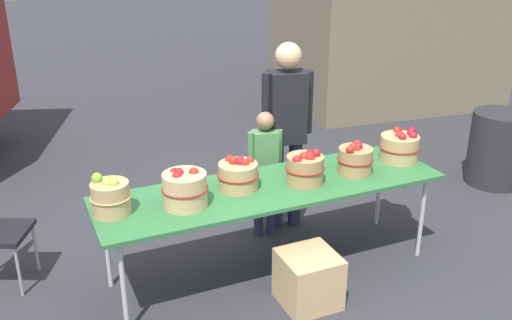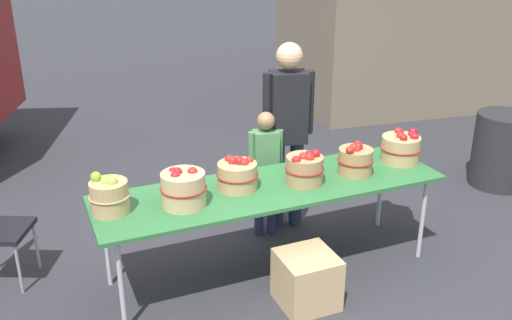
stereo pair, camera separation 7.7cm
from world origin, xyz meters
TOP-DOWN VIEW (x-y plane):
  - ground_plane at (0.00, 0.00)m, footprint 40.00×40.00m
  - market_table at (0.00, 0.00)m, footprint 2.70×0.76m
  - apple_basket_green_0 at (-1.20, 0.04)m, footprint 0.28×0.28m
  - apple_basket_red_0 at (-0.70, -0.05)m, footprint 0.33×0.33m
  - apple_basket_red_1 at (-0.25, 0.06)m, footprint 0.32×0.32m
  - apple_basket_red_2 at (0.26, -0.05)m, footprint 0.31×0.31m
  - apple_basket_red_3 at (0.71, -0.04)m, footprint 0.29×0.29m
  - apple_basket_red_4 at (1.20, 0.03)m, footprint 0.34×0.34m
  - vendor_adult at (0.44, 0.64)m, footprint 0.44×0.29m
  - child_customer at (0.20, 0.56)m, footprint 0.30×0.19m
  - food_kiosk at (3.78, 3.84)m, footprint 3.80×3.27m
  - trash_barrel at (2.93, 0.58)m, footprint 0.59×0.59m
  - produce_crate at (0.06, -0.50)m, footprint 0.40×0.40m

SIDE VIEW (x-z plane):
  - ground_plane at x=0.00m, z-range 0.00..0.00m
  - produce_crate at x=0.06m, z-range 0.00..0.40m
  - trash_barrel at x=2.93m, z-range 0.00..0.78m
  - child_customer at x=0.20m, z-range 0.10..1.25m
  - market_table at x=0.00m, z-range 0.34..1.09m
  - apple_basket_red_1 at x=-0.25m, z-range 0.73..0.99m
  - apple_basket_red_3 at x=0.71m, z-range 0.74..1.00m
  - apple_basket_red_4 at x=1.20m, z-range 0.73..1.01m
  - apple_basket_red_2 at x=0.26m, z-range 0.73..1.01m
  - apple_basket_green_0 at x=-1.20m, z-range 0.73..1.02m
  - apple_basket_red_0 at x=-0.70m, z-range 0.74..1.02m
  - vendor_adult at x=0.44m, z-range 0.15..1.85m
  - food_kiosk at x=3.78m, z-range 0.01..2.75m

